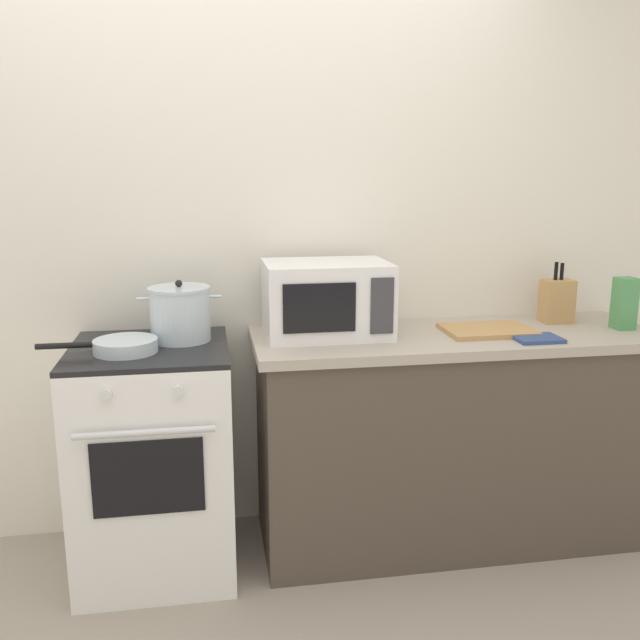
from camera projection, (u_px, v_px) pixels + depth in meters
back_wall at (302, 247)px, 2.99m from camera, size 4.40×0.10×2.50m
lower_cabinet_right at (452, 441)px, 2.93m from camera, size 1.64×0.56×0.88m
countertop_right at (457, 337)px, 2.83m from camera, size 1.70×0.60×0.04m
stove at (155, 458)px, 2.70m from camera, size 0.60×0.64×0.92m
stock_pot at (180, 314)px, 2.67m from camera, size 0.32×0.24×0.24m
frying_pan at (124, 346)px, 2.51m from camera, size 0.44×0.24×0.05m
microwave at (327, 299)px, 2.76m from camera, size 0.50×0.37×0.30m
cutting_board at (488, 330)px, 2.82m from camera, size 0.36×0.26×0.02m
knife_block at (557, 301)px, 3.00m from camera, size 0.13×0.10×0.27m
pasta_box at (624, 303)px, 2.87m from camera, size 0.08×0.08×0.22m
oven_mitt at (537, 339)px, 2.69m from camera, size 0.18×0.14×0.02m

